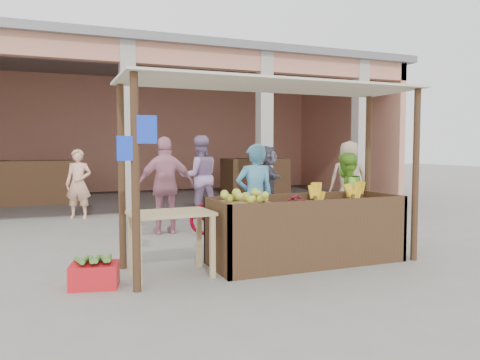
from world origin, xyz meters
name	(u,v)px	position (x,y,z in m)	size (l,w,h in m)	color
ground	(273,266)	(0.00, 0.00, 0.00)	(60.00, 60.00, 0.00)	slate
market_building	(146,110)	(0.05, 8.93, 2.70)	(14.40, 6.40, 4.20)	tan
fruit_stall	(306,233)	(0.50, 0.00, 0.40)	(2.60, 0.95, 0.80)	#452B1B
stall_awning	(270,115)	(-0.01, 0.06, 1.98)	(4.09, 1.35, 2.39)	#452B1B
banana_heap	(334,195)	(0.98, 0.06, 0.90)	(1.05, 0.57, 0.19)	yellow
melon_tray	(242,200)	(-0.43, 0.01, 0.89)	(0.71, 0.62, 0.19)	#9B7550
berry_heap	(296,200)	(0.32, -0.03, 0.86)	(0.39, 0.32, 0.12)	maroon
side_table	(171,223)	(-1.36, 0.03, 0.65)	(1.00, 0.69, 0.79)	tan
papaya_pile	(171,204)	(-1.36, 0.03, 0.88)	(0.63, 0.36, 0.18)	#4C852B
red_crate	(94,275)	(-2.26, -0.11, 0.13)	(0.52, 0.37, 0.27)	red
plantain_bundle	(94,260)	(-2.26, -0.11, 0.31)	(0.43, 0.30, 0.09)	#4E8831
produce_sacks	(284,196)	(2.97, 5.40, 0.27)	(0.72, 0.67, 0.55)	maroon
vendor_blue	(255,194)	(0.17, 0.97, 0.86)	(0.65, 0.47, 1.72)	#4E9CC5
vendor_green	(345,196)	(1.70, 0.83, 0.78)	(0.75, 0.43, 1.56)	#76C431
motorcycle	(230,207)	(0.37, 2.56, 0.46)	(1.76, 0.61, 0.92)	maroon
shopper_b	(166,182)	(-0.77, 2.80, 0.94)	(1.10, 0.58, 1.87)	pink
shopper_c	(349,176)	(3.33, 3.06, 0.94)	(0.91, 0.59, 1.88)	#9D8269
shopper_d	(268,176)	(2.32, 5.03, 0.84)	(1.56, 0.64, 1.69)	#45434E
shopper_e	(78,182)	(-2.14, 5.32, 0.79)	(0.59, 0.45, 1.59)	#F0B08D
shopper_f	(199,173)	(0.36, 4.43, 1.00)	(0.97, 0.56, 1.99)	#9C7AA5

